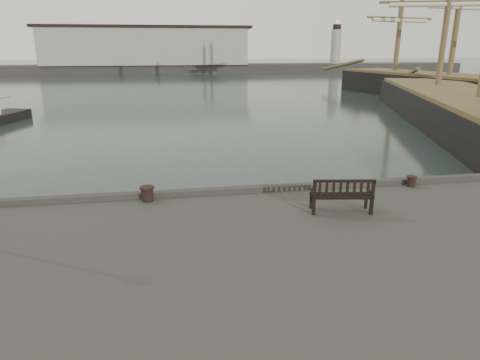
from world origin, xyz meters
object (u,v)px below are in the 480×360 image
Objects in this scene: bollard_right at (412,181)px; tall_ship_far at (447,93)px; bench at (341,201)px; tall_ship_main at (476,122)px; bollard_left at (147,194)px.

bollard_right is 41.99m from tall_ship_far.
tall_ship_main is at bearing 53.44° from bench.
bollard_left is at bearing -149.15° from tall_ship_far.
bench is at bearing -151.00° from bollard_right.
tall_ship_main is 1.22× the size of tall_ship_far.
tall_ship_far is (10.19, 18.52, 0.14)m from tall_ship_main.
tall_ship_main is (23.37, 15.49, -1.05)m from bollard_left.
bollard_left is 47.79m from tall_ship_far.
bench is 5.92m from bollard_left.
tall_ship_far is at bearing 61.19° from bench.
bollard_right is at bearing -140.41° from tall_ship_far.
bollard_left is at bearing 170.91° from bench.
tall_ship_far is (24.60, 34.01, -0.86)m from bollard_right.
bench is 5.02× the size of bollard_right.
tall_ship_main is at bearing -133.35° from tall_ship_far.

